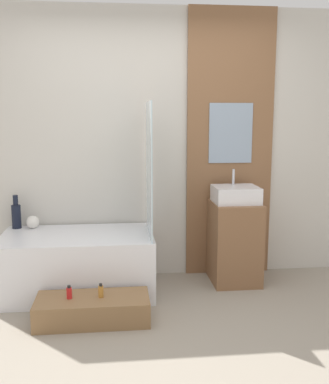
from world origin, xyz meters
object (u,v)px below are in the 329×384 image
wooden_step_bench (93,309)px  sink (236,194)px  bathtub (78,263)px  vase_tall_dark (16,215)px  vase_round_light (33,222)px  bottle_soap_secondary (101,291)px  bottle_soap_primary (69,293)px

wooden_step_bench → sink: size_ratio=2.12×
bathtub → sink: size_ratio=3.26×
sink → wooden_step_bench: bearing=-151.1°
sink → vase_tall_dark: 2.07m
vase_round_light → bottle_soap_secondary: bearing=-53.5°
bathtub → bottle_soap_secondary: bathtub is taller
sink → bottle_soap_primary: bearing=-154.0°
vase_tall_dark → vase_round_light: bearing=-6.5°
wooden_step_bench → bottle_soap_secondary: 0.16m
wooden_step_bench → vase_tall_dark: size_ratio=2.78×
vase_tall_dark → bottle_soap_secondary: 1.28m
bathtub → bottle_soap_primary: size_ratio=12.80×
bottle_soap_secondary → sink: bearing=30.2°
wooden_step_bench → sink: bearing=28.9°
vase_round_light → bottle_soap_primary: size_ratio=1.13×
vase_tall_dark → vase_round_light: 0.17m
wooden_step_bench → vase_round_light: vase_round_light is taller
vase_round_light → bottle_soap_secondary: vase_round_light is taller
vase_tall_dark → bottle_soap_primary: bearing=-58.0°
vase_tall_dark → bathtub: bearing=-26.6°
bathtub → bottle_soap_primary: bathtub is taller
sink → vase_tall_dark: bearing=175.2°
bathtub → wooden_step_bench: 0.65m
wooden_step_bench → vase_tall_dark: (-0.74, 0.90, 0.57)m
sink → bottle_soap_secondary: bearing=-149.8°
vase_round_light → sink: bearing=-4.7°
bathtub → vase_round_light: vase_round_light is taller
vase_tall_dark → bottle_soap_primary: vase_tall_dark is taller
wooden_step_bench → bottle_soap_primary: bearing=180.0°
bathtub → wooden_step_bench: size_ratio=1.53×
sink → vase_round_light: 1.93m
vase_tall_dark → bottle_soap_secondary: size_ratio=2.85×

